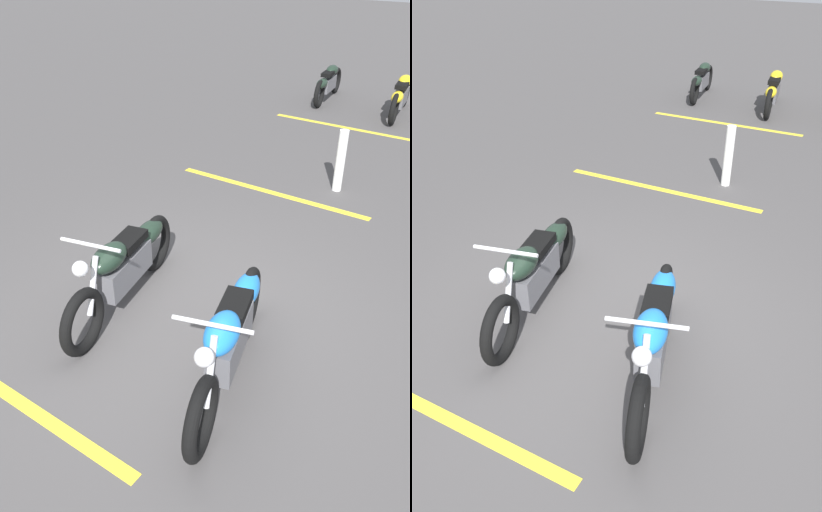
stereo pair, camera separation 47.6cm
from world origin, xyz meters
The scene contains 9 objects.
ground_plane centered at (0.00, 0.00, 0.00)m, with size 60.00×60.00×0.00m, color #474444.
motorcycle_bright_foreground centered at (-0.46, -0.74, 0.46)m, with size 2.17×0.84×1.04m.
motorcycle_dark_foreground centered at (-0.10, 0.77, 0.46)m, with size 2.20×0.76×1.04m.
motorcycle_row_center centered at (8.28, 0.26, 0.44)m, with size 2.16×0.41×0.82m.
motorcycle_row_right centered at (8.59, 2.03, 0.42)m, with size 2.03×0.37×0.77m.
bollard_post centered at (3.91, -0.06, 0.48)m, with size 0.14×0.14×0.96m, color white.
parking_stripe_near centered at (-1.73, 0.87, 0.00)m, with size 3.20×0.12×0.01m, color yellow.
parking_stripe_mid centered at (3.26, 0.77, 0.00)m, with size 3.20×0.12×0.01m, color yellow.
parking_stripe_far centered at (6.92, 0.88, 0.00)m, with size 3.20×0.12×0.01m, color yellow.
Camera 2 is at (-3.75, -2.07, 3.46)m, focal length 36.85 mm.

